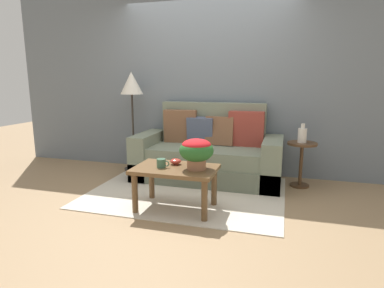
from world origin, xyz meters
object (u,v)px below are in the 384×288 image
Objects in this scene: side_table at (301,156)px; potted_plant at (196,150)px; table_vase at (302,135)px; coffee_table at (175,175)px; floor_lamp at (132,90)px; couch at (208,155)px; coffee_mug at (161,163)px; snack_bowl at (175,161)px.

potted_plant reaches higher than side_table.
table_vase is (1.08, 1.17, 0.02)m from potted_plant.
coffee_table is 0.58× the size of floor_lamp.
floor_lamp is at bearing 131.15° from coffee_table.
potted_plant is at bearing -132.84° from table_vase.
couch is 1.24m from coffee_mug.
couch is at bearing -179.15° from side_table.
floor_lamp is at bearing 177.39° from side_table.
couch is 1.06m from snack_bowl.
floor_lamp reaches higher than side_table.
floor_lamp is (-1.13, 1.29, 0.84)m from coffee_table.
coffee_table is (-0.09, -1.16, 0.05)m from couch.
coffee_mug is (-0.37, -0.05, -0.15)m from potted_plant.
potted_plant is 1.45× the size of table_vase.
side_table is (1.32, 1.18, 0.02)m from coffee_table.
couch is 5.62× the size of potted_plant.
side_table is 1.73m from snack_bowl.
coffee_table is 1.90m from floor_lamp.
side_table is at bearing 47.10° from potted_plant.
table_vase is at bearing 39.88° from coffee_mug.
floor_lamp is at bearing 136.54° from potted_plant.
floor_lamp reaches higher than coffee_table.
coffee_mug reaches higher than coffee_table.
side_table is at bearing 41.68° from coffee_table.
couch is at bearing 97.18° from potted_plant.
side_table is 4.22× the size of coffee_mug.
side_table is 4.80× the size of snack_bowl.
floor_lamp is (-1.21, 0.13, 0.88)m from couch.
table_vase is (1.45, 1.21, 0.17)m from coffee_mug.
couch is 14.33× the size of coffee_mug.
couch is 1.34× the size of floor_lamp.
side_table is 1.65× the size of potted_plant.
snack_bowl is (-0.27, 0.11, -0.16)m from potted_plant.
couch is at bearing 85.79° from coffee_table.
side_table is at bearing 39.87° from coffee_mug.
couch is at bearing -179.41° from table_vase.
floor_lamp reaches higher than couch.
side_table is (1.24, 0.02, 0.06)m from couch.
side_table is at bearing 37.95° from snack_bowl.
snack_bowl is at bearing 109.23° from coffee_table.
potted_plant is 0.40m from coffee_mug.
table_vase is (1.35, 1.06, 0.18)m from snack_bowl.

